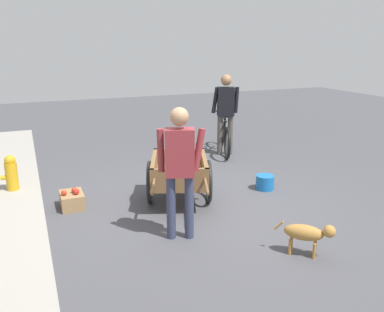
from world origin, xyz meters
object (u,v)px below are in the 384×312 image
(cyclist_person, at_px, (226,107))
(dog, at_px, (307,233))
(vendor_person, at_px, (180,162))
(apple_crate, at_px, (72,200))
(fruit_cart, at_px, (179,174))
(bicycle, at_px, (224,136))
(plastic_bucket, at_px, (265,182))
(fire_hydrant, at_px, (12,176))

(cyclist_person, height_order, dog, cyclist_person)
(vendor_person, bearing_deg, apple_crate, 37.06)
(vendor_person, distance_m, apple_crate, 2.04)
(fruit_cart, height_order, vendor_person, vendor_person)
(bicycle, distance_m, dog, 4.42)
(vendor_person, bearing_deg, plastic_bucket, -60.56)
(fruit_cart, distance_m, cyclist_person, 2.86)
(bicycle, height_order, plastic_bucket, bicycle)
(vendor_person, relative_size, apple_crate, 3.68)
(apple_crate, bearing_deg, bicycle, -61.24)
(fruit_cart, distance_m, plastic_bucket, 1.51)
(dog, relative_size, apple_crate, 1.18)
(fire_hydrant, bearing_deg, vendor_person, -139.71)
(dog, xyz_separation_m, plastic_bucket, (2.00, -0.71, -0.15))
(plastic_bucket, bearing_deg, cyclist_person, -9.29)
(bicycle, xyz_separation_m, plastic_bucket, (-2.28, 0.40, -0.24))
(bicycle, relative_size, apple_crate, 3.61)
(plastic_bucket, bearing_deg, dog, 160.36)
(apple_crate, bearing_deg, fruit_cart, -104.97)
(dog, height_order, fire_hydrant, fire_hydrant)
(cyclist_person, distance_m, plastic_bucket, 2.34)
(bicycle, distance_m, cyclist_person, 0.68)
(fire_hydrant, bearing_deg, bicycle, -75.40)
(dog, xyz_separation_m, fire_hydrant, (3.19, 3.07, 0.06))
(bicycle, xyz_separation_m, cyclist_person, (-0.14, 0.05, 0.66))
(cyclist_person, bearing_deg, fire_hydrant, 102.89)
(bicycle, bearing_deg, vendor_person, 145.75)
(vendor_person, relative_size, fire_hydrant, 2.41)
(fire_hydrant, bearing_deg, cyclist_person, -77.11)
(vendor_person, xyz_separation_m, fire_hydrant, (2.25, 1.91, -0.64))
(plastic_bucket, bearing_deg, bicycle, -9.94)
(fire_hydrant, height_order, apple_crate, fire_hydrant)
(vendor_person, height_order, cyclist_person, cyclist_person)
(plastic_bucket, bearing_deg, apple_crate, 81.99)
(fruit_cart, relative_size, dog, 3.47)
(cyclist_person, distance_m, fire_hydrant, 4.29)
(vendor_person, distance_m, fire_hydrant, 3.02)
(fruit_cart, relative_size, apple_crate, 4.11)
(dog, relative_size, plastic_bucket, 1.78)
(apple_crate, bearing_deg, fire_hydrant, 45.70)
(cyclist_person, bearing_deg, vendor_person, 145.17)
(fruit_cart, distance_m, apple_crate, 1.60)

